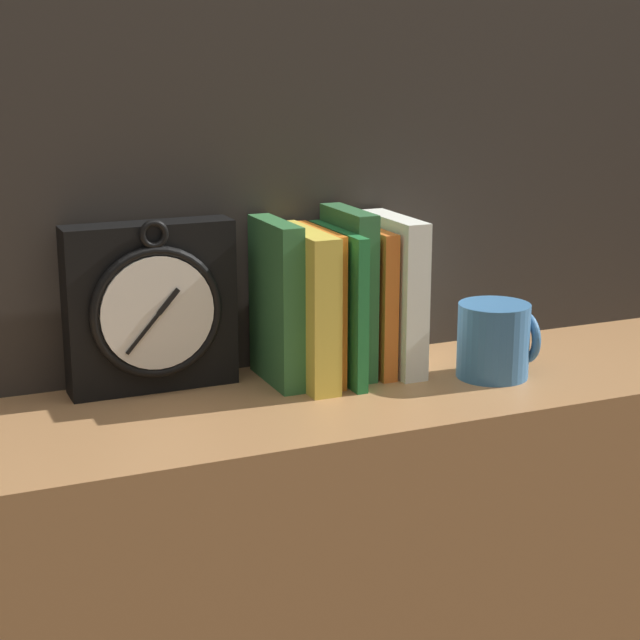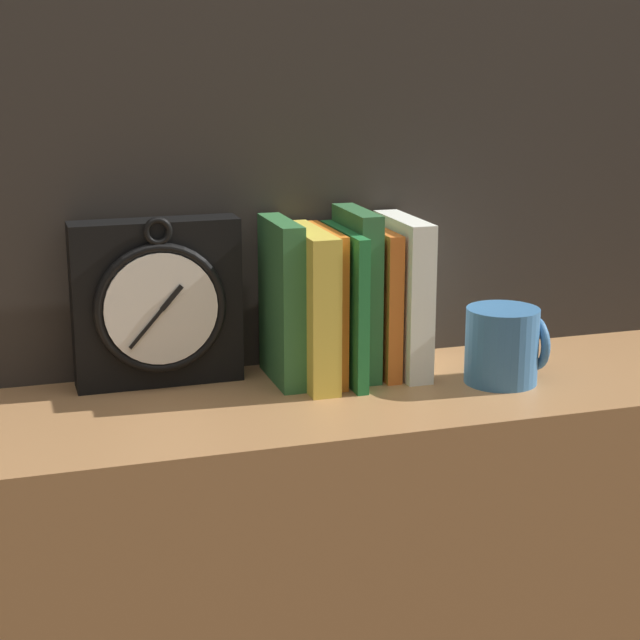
# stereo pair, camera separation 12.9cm
# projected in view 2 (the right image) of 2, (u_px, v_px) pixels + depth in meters

# --- Properties ---
(wall_back) EXTENTS (6.00, 0.05, 2.60)m
(wall_back) POSITION_uv_depth(u_px,v_px,m) (279.00, 89.00, 1.38)
(wall_back) COLOR #2D2823
(wall_back) RESTS_ON ground_plane
(clock) EXTENTS (0.21, 0.06, 0.22)m
(clock) POSITION_uv_depth(u_px,v_px,m) (157.00, 303.00, 1.33)
(clock) COLOR black
(clock) RESTS_ON bookshelf
(book_slot0_green) EXTENTS (0.03, 0.12, 0.21)m
(book_slot0_green) POSITION_uv_depth(u_px,v_px,m) (282.00, 302.00, 1.35)
(book_slot0_green) COLOR #326C39
(book_slot0_green) RESTS_ON bookshelf
(book_slot1_yellow) EXTENTS (0.04, 0.15, 0.20)m
(book_slot1_yellow) POSITION_uv_depth(u_px,v_px,m) (309.00, 307.00, 1.35)
(book_slot1_yellow) COLOR gold
(book_slot1_yellow) RESTS_ON bookshelf
(book_slot2_orange) EXTENTS (0.01, 0.13, 0.19)m
(book_slot2_orange) POSITION_uv_depth(u_px,v_px,m) (327.00, 304.00, 1.36)
(book_slot2_orange) COLOR orange
(book_slot2_orange) RESTS_ON bookshelf
(book_slot3_green) EXTENTS (0.01, 0.15, 0.19)m
(book_slot3_green) POSITION_uv_depth(u_px,v_px,m) (344.00, 305.00, 1.36)
(book_slot3_green) COLOR #227537
(book_slot3_green) RESTS_ON bookshelf
(book_slot4_green) EXTENTS (0.03, 0.12, 0.22)m
(book_slot4_green) POSITION_uv_depth(u_px,v_px,m) (357.00, 293.00, 1.38)
(book_slot4_green) COLOR #2F6338
(book_slot4_green) RESTS_ON bookshelf
(book_slot5_orange) EXTENTS (0.02, 0.13, 0.19)m
(book_slot5_orange) POSITION_uv_depth(u_px,v_px,m) (379.00, 301.00, 1.39)
(book_slot5_orange) COLOR orange
(book_slot5_orange) RESTS_ON bookshelf
(book_slot6_white) EXTENTS (0.03, 0.14, 0.20)m
(book_slot6_white) POSITION_uv_depth(u_px,v_px,m) (403.00, 295.00, 1.39)
(book_slot6_white) COLOR white
(book_slot6_white) RESTS_ON bookshelf
(mug) EXTENTS (0.10, 0.09, 0.10)m
(mug) POSITION_uv_depth(u_px,v_px,m) (504.00, 345.00, 1.36)
(mug) COLOR teal
(mug) RESTS_ON bookshelf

